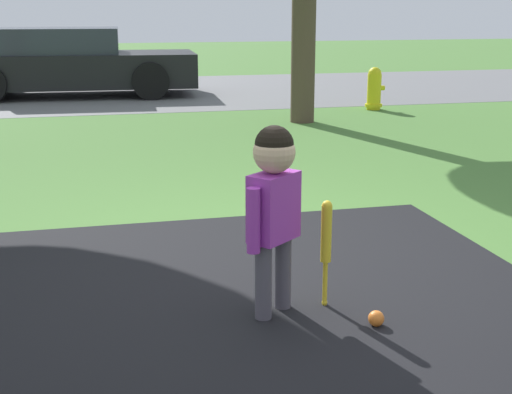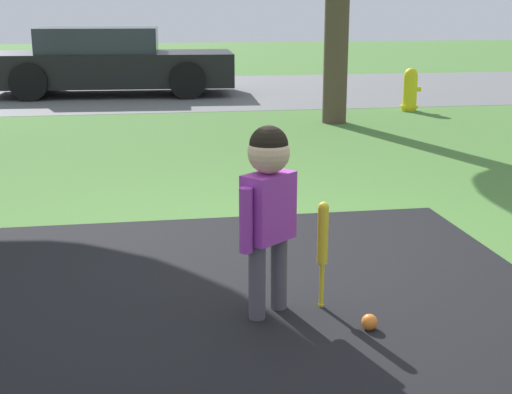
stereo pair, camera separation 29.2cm
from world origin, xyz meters
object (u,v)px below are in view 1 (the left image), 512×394
(sports_ball, at_px, (376,318))
(parked_car, at_px, (70,63))
(fire_hydrant, at_px, (374,89))
(child, at_px, (274,194))
(baseball_bat, at_px, (326,238))

(sports_ball, height_order, parked_car, parked_car)
(fire_hydrant, bearing_deg, sports_ball, -112.58)
(parked_car, bearing_deg, sports_ball, -78.06)
(child, height_order, baseball_bat, child)
(fire_hydrant, bearing_deg, child, -116.47)
(fire_hydrant, height_order, parked_car, parked_car)
(child, relative_size, baseball_bat, 1.70)
(parked_car, bearing_deg, child, -80.43)
(child, bearing_deg, sports_ball, -70.05)
(fire_hydrant, relative_size, parked_car, 0.15)
(child, xyz_separation_m, baseball_bat, (0.31, 0.03, -0.28))
(child, bearing_deg, fire_hydrant, 24.29)
(sports_ball, distance_m, fire_hydrant, 8.30)
(baseball_bat, bearing_deg, child, -174.02)
(child, xyz_separation_m, fire_hydrant, (3.67, 7.37, -0.34))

